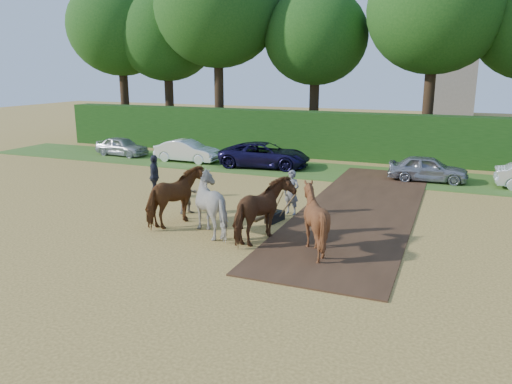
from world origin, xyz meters
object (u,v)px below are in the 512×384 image
Objects in this scene: spectator_near at (188,194)px; spectator_far at (155,176)px; plough_team at (242,207)px; parked_cars at (356,163)px; church at (462,0)px.

spectator_near is 3.19m from spectator_far.
parked_cars is (1.64, 11.97, -0.38)m from plough_team.
spectator_far is (-2.71, 1.68, 0.18)m from spectator_near.
spectator_near is 11.22m from parked_cars.
spectator_far is 0.06× the size of parked_cars.
spectator_near is 0.81× the size of spectator_far.
spectator_far is 0.07× the size of church.
parked_cars is at bearing 7.98° from spectator_near.
spectator_near is 0.22× the size of plough_team.
church is (11.58, 49.68, 12.75)m from spectator_far.
church is at bearing -41.44° from spectator_far.
spectator_far is at bearing 149.07° from plough_team.
parked_cars is (4.80, 10.13, -0.11)m from spectator_near.
spectator_near is at bearing -150.24° from spectator_far.
spectator_near is 0.05× the size of parked_cars.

